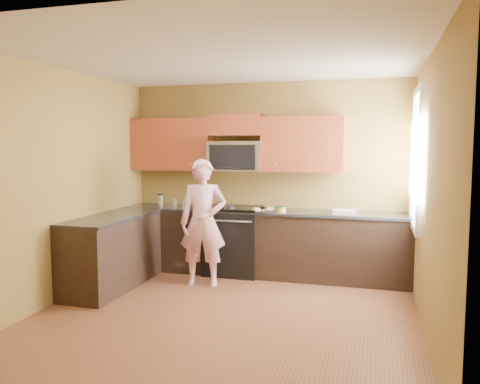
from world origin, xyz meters
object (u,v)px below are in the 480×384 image
(butter_tub, at_px, (281,212))
(microwave, at_px, (236,171))
(woman, at_px, (203,222))
(stove, at_px, (234,240))
(frying_pan, at_px, (227,209))
(travel_mug, at_px, (160,205))

(butter_tub, bearing_deg, microwave, 159.92)
(woman, bearing_deg, microwave, 61.81)
(stove, xyz_separation_m, woman, (-0.21, -0.66, 0.34))
(frying_pan, xyz_separation_m, butter_tub, (0.73, 0.11, -0.03))
(butter_tub, relative_size, travel_mug, 0.80)
(woman, distance_m, travel_mug, 1.23)
(microwave, distance_m, travel_mug, 1.29)
(microwave, height_order, butter_tub, microwave)
(stove, xyz_separation_m, frying_pan, (-0.02, -0.24, 0.47))
(woman, bearing_deg, frying_pan, 52.19)
(frying_pan, bearing_deg, stove, 77.90)
(microwave, bearing_deg, stove, -90.00)
(microwave, distance_m, butter_tub, 0.92)
(woman, height_order, frying_pan, woman)
(stove, height_order, frying_pan, frying_pan)
(microwave, height_order, frying_pan, microwave)
(woman, xyz_separation_m, travel_mug, (-0.96, 0.76, 0.10))
(travel_mug, bearing_deg, microwave, 1.11)
(woman, distance_m, butter_tub, 1.06)
(microwave, relative_size, butter_tub, 5.57)
(stove, xyz_separation_m, travel_mug, (-1.17, 0.10, 0.44))
(travel_mug, bearing_deg, woman, -38.32)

